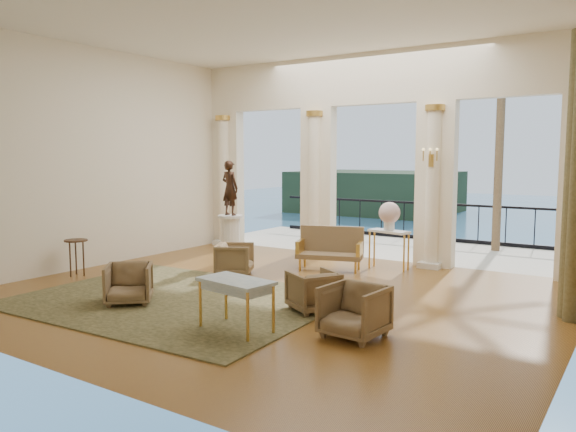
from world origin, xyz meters
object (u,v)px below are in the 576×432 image
Objects in this scene: game_table at (236,285)px; side_table at (76,245)px; armchair_a at (129,282)px; armchair_d at (235,258)px; armchair_c at (313,289)px; pedestal at (230,240)px; settee at (330,248)px; console_table at (389,237)px; armchair_b at (354,309)px; statue at (230,188)px.

side_table is at bearing 176.82° from game_table.
armchair_d is (0.04, 2.56, -0.01)m from armchair_a.
armchair_a is 2.87m from armchair_c.
armchair_d is at bearing 137.85° from game_table.
pedestal reaches higher than side_table.
game_table reaches higher than armchair_c.
settee is at bearing 15.52° from pedestal.
pedestal is at bearing -145.59° from console_table.
armchair_b is 1.11× the size of armchair_c.
armchair_a is 1.02× the size of armchair_d.
armchair_c is 1.44m from game_table.
game_table is 1.53× the size of side_table.
console_table is at bearing 39.45° from side_table.
armchair_a is at bearing 109.24° from statue.
armchair_a is 0.60× the size of statue.
game_table reaches higher than armchair_d.
console_table is (0.04, 4.88, 0.04)m from game_table.
armchair_c is 3.55m from console_table.
settee is 1.59× the size of console_table.
settee is (1.30, 4.08, 0.08)m from armchair_a.
armchair_b is at bearing -75.00° from settee.
side_table reaches higher than armchair_d.
settee is (-2.35, 3.61, 0.06)m from armchair_b.
settee is 4.33m from game_table.
console_table is at bearing -73.96° from armchair_d.
game_table is at bearing -45.36° from armchair_a.
pedestal is at bearing 177.44° from settee.
game_table is at bearing -169.03° from armchair_d.
armchair_b is 1.29m from armchair_c.
settee reaches higher than console_table.
armchair_a is 1.04× the size of armchair_c.
game_table is (2.20, -2.71, 0.28)m from armchair_d.
pedestal is at bearing -0.00° from statue.
armchair_c is (-1.05, 0.75, -0.04)m from armchair_b.
settee is (1.26, 1.52, 0.09)m from armchair_d.
statue reaches higher than settee.
statue is (0.00, 0.00, 1.12)m from pedestal.
statue reaches higher than side_table.
armchair_c is 0.98× the size of armchair_d.
armchair_a reaches higher than armchair_d.
armchair_d is at bearing 154.96° from armchair_b.
game_table is at bearing -78.02° from console_table.
armchair_b is 1.06× the size of side_table.
armchair_b is at bearing -3.54° from side_table.
pedestal is 1.47× the size of side_table.
armchair_d is 3.50m from game_table.
settee is at bearing -124.10° from armchair_c.
armchair_a is 0.65× the size of game_table.
pedestal is 0.89× the size of statue.
armchair_c is at bearing 83.97° from game_table.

